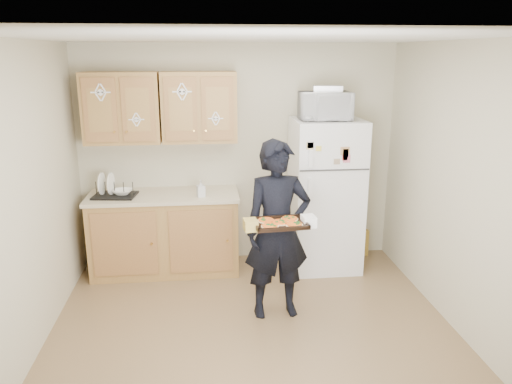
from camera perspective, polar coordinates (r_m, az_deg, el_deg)
floor at (r=4.55m, az=-0.19°, el=-16.13°), size 3.60×3.60×0.00m
ceiling at (r=3.87m, az=-0.23°, el=17.22°), size 3.60×3.60×0.00m
wall_back at (r=5.77m, az=-2.04°, el=4.21°), size 3.60×0.04×2.50m
wall_front at (r=2.37m, az=4.35°, el=-13.20°), size 3.60×0.04×2.50m
wall_left at (r=4.25m, az=-25.13°, el=-1.49°), size 0.04×3.60×2.50m
wall_right at (r=4.57m, az=22.86°, el=-0.10°), size 0.04×3.60×2.50m
refrigerator at (r=5.66m, az=7.92°, el=-0.34°), size 0.75×0.70×1.70m
base_cabinet at (r=5.69m, az=-10.32°, el=-4.79°), size 1.60×0.60×0.86m
countertop at (r=5.55m, az=-10.54°, el=-0.44°), size 1.64×0.64×0.04m
upper_cab_left at (r=5.55m, az=-15.10°, el=9.24°), size 0.80×0.33×0.75m
upper_cab_right at (r=5.49m, az=-6.50°, el=9.60°), size 0.80×0.33×0.75m
cereal_box at (r=6.23m, az=11.78°, el=-5.70°), size 0.20×0.07×0.32m
person at (r=4.56m, az=2.48°, el=-4.41°), size 0.64×0.45×1.66m
baking_tray at (r=4.22m, az=2.75°, el=-3.68°), size 0.47×0.36×0.04m
pizza_front_left at (r=4.12m, az=1.59°, el=-3.89°), size 0.15×0.15×0.02m
pizza_front_right at (r=4.17m, az=4.38°, el=-3.69°), size 0.15×0.15×0.02m
pizza_back_left at (r=4.26m, az=1.16°, el=-3.24°), size 0.15×0.15×0.02m
pizza_back_right at (r=4.31m, az=3.85°, el=-3.06°), size 0.15×0.15×0.02m
pizza_center at (r=4.21m, az=2.75°, el=-3.46°), size 0.15×0.15×0.02m
microwave at (r=5.41m, az=7.89°, el=9.71°), size 0.54×0.37×0.30m
foil_pan at (r=5.43m, az=8.20°, el=11.62°), size 0.33×0.26×0.06m
dish_rack at (r=5.56m, az=-15.87°, el=0.39°), size 0.48×0.38×0.18m
bowl at (r=5.56m, az=-14.99°, el=0.01°), size 0.22×0.22×0.05m
soap_bottle at (r=5.37m, az=-6.33°, el=0.40°), size 0.10×0.10×0.18m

